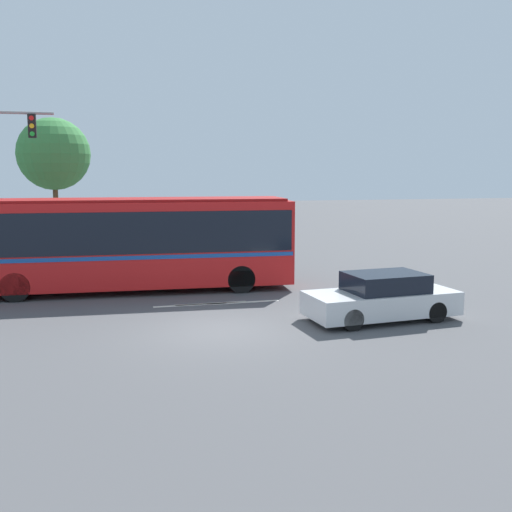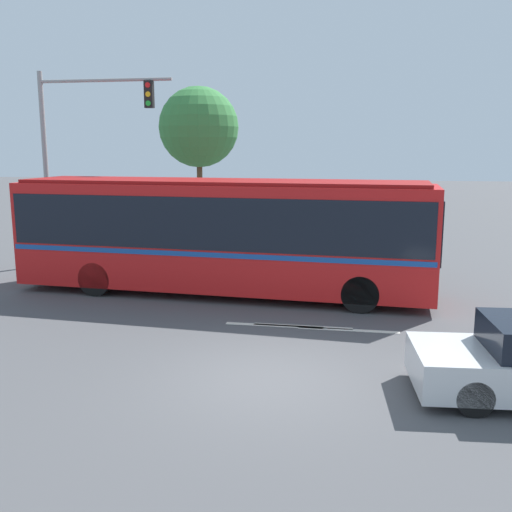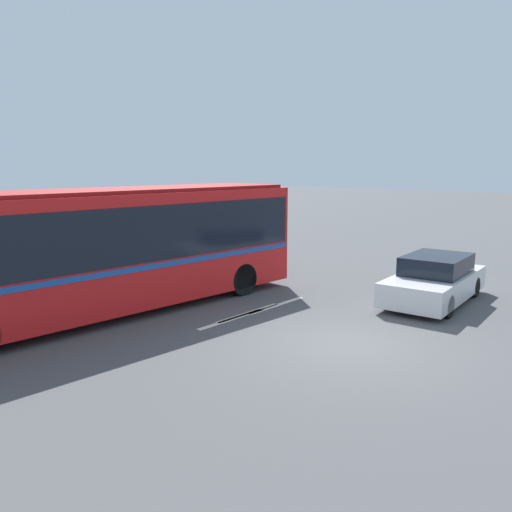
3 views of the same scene
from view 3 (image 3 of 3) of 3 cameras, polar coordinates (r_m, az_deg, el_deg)
name	(u,v)px [view 3 (image 3 of 3)]	position (r m, az deg, el deg)	size (l,w,h in m)	color
ground_plane	(346,343)	(12.05, 9.90, -9.49)	(140.00, 140.00, 0.00)	#4C4C4F
city_bus	(100,245)	(14.23, -16.89, 1.20)	(12.34, 3.31, 3.37)	red
sedan_foreground	(435,280)	(16.06, 19.17, -2.55)	(4.56, 2.14, 1.39)	silver
flowering_hedge	(81,264)	(18.54, -18.83, -0.82)	(8.18, 1.39, 1.38)	#286028
lane_stripe_near	(232,319)	(13.65, -2.65, -6.98)	(2.40, 0.16, 0.01)	silver
lane_stripe_mid	(276,305)	(14.92, 2.26, -5.49)	(2.40, 0.16, 0.01)	silver
lane_stripe_far	(248,313)	(14.17, -0.84, -6.32)	(2.40, 0.16, 0.01)	silver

